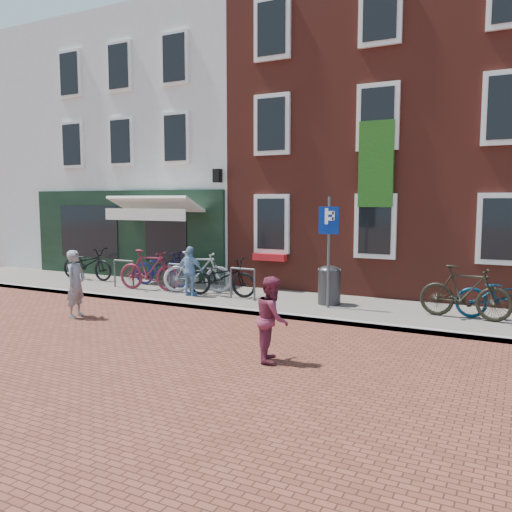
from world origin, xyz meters
The scene contains 17 objects.
ground centered at (0.00, 0.00, 0.00)m, with size 80.00×80.00×0.00m, color brown.
sidewalk centered at (1.00, 1.50, 0.05)m, with size 24.00×3.00×0.10m, color slate.
building_stucco centered at (-5.00, 7.00, 4.50)m, with size 8.00×8.00×9.00m, color silver.
building_brick_mid centered at (2.00, 7.00, 5.00)m, with size 6.00×8.00×10.00m, color maroon.
filler_left centered at (-12.50, 7.00, 4.50)m, with size 7.00×8.00×9.00m, color silver.
litter_bin centered at (2.73, 1.61, 0.63)m, with size 0.56×0.56×1.03m.
parking_sign centered at (2.84, 1.19, 1.81)m, with size 0.50×0.07×2.66m.
woman centered at (-2.11, -1.99, 0.77)m, with size 0.56×0.37×1.54m, color gray.
boy centered at (3.30, -2.91, 0.71)m, with size 0.69×0.54×1.42m, color maroon.
cafe_person centered at (-1.00, 1.00, 0.77)m, with size 0.79×0.33×1.34m, color #789DC4.
bicycle_0 centered at (-5.61, 1.86, 0.62)m, with size 0.70×2.00×1.05m, color black.
bicycle_1 centered at (-2.55, 1.19, 0.68)m, with size 0.55×1.94×1.16m, color maroon.
bicycle_2 centered at (-2.70, 2.00, 0.62)m, with size 0.70×2.00×1.05m, color navy.
bicycle_3 centered at (-1.09, 1.49, 0.68)m, with size 0.55×1.94×1.16m, color #ADAEB0.
bicycle_4 centered at (-0.22, 1.33, 0.62)m, with size 0.70×2.00×1.05m, color black.
bicycle_5 centered at (5.89, 1.41, 0.68)m, with size 0.55×1.94×1.16m, color black.
bicycle_6 centered at (6.67, 1.71, 0.62)m, with size 0.70×2.00×1.05m, color #082F4F.
Camera 1 is at (6.96, -10.65, 2.67)m, focal length 36.72 mm.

